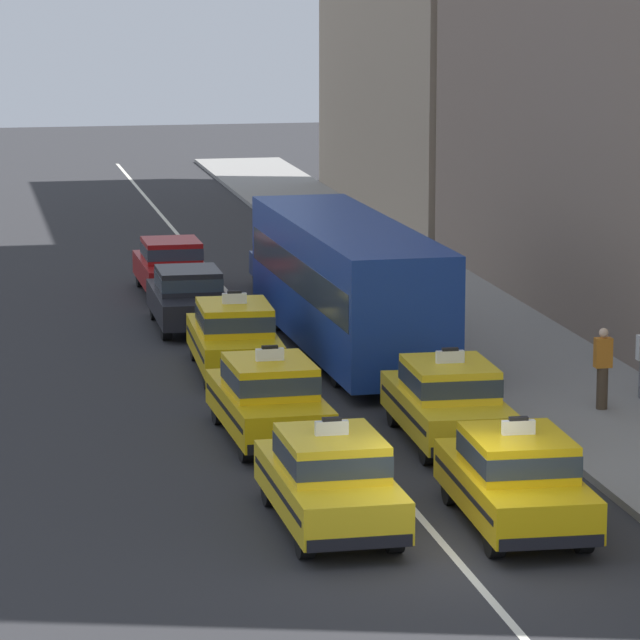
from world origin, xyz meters
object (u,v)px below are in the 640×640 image
sedan_left_fourth (188,296)px  bus_right_third (347,281)px  taxi_right_second (448,400)px  pedestrian_mid_block (603,368)px  taxi_left_third (234,336)px  taxi_left_nearest (330,479)px  sedan_right_fourth (292,266)px  sedan_left_fifth (171,265)px  taxi_right_nearest (516,478)px  taxi_left_second (269,398)px

sedan_left_fourth → bus_right_third: bearing=-50.3°
taxi_right_second → bus_right_third: (-0.20, 8.78, 0.94)m
pedestrian_mid_block → sedan_left_fourth: bearing=123.2°
taxi_right_second → taxi_left_third: bearing=113.7°
taxi_left_nearest → sedan_left_fourth: (-0.12, 18.02, -0.03)m
taxi_left_third → sedan_right_fourth: 10.42m
sedan_left_fifth → bus_right_third: (3.17, -9.20, 0.97)m
taxi_right_nearest → sedan_right_fourth: size_ratio=1.07×
taxi_left_second → taxi_right_second: size_ratio=1.00×
taxi_left_nearest → taxi_left_third: bearing=88.9°
taxi_right_second → sedan_right_fourth: size_ratio=1.07×
taxi_left_third → pedestrian_mid_block: (6.95, -5.61, 0.15)m
taxi_left_nearest → taxi_left_second: same height
taxi_right_second → taxi_left_nearest: bearing=-123.4°
taxi_left_second → taxi_left_third: 6.36m
taxi_right_nearest → taxi_right_second: 5.77m
taxi_left_third → bus_right_third: (2.98, 1.54, 0.94)m
taxi_left_third → pedestrian_mid_block: taxi_left_third is taller
bus_right_third → pedestrian_mid_block: 8.21m
taxi_left_third → sedan_right_fourth: taxi_left_third is taller
taxi_left_third → taxi_right_second: (3.18, -7.25, 0.00)m
sedan_left_fifth → pedestrian_mid_block: size_ratio=2.49×
taxi_left_nearest → taxi_right_second: (3.42, 5.20, 0.00)m
sedan_left_fourth → bus_right_third: bus_right_third is taller
taxi_left_second → taxi_left_nearest: bearing=-89.8°
sedan_left_fourth → sedan_right_fourth: bearing=51.2°
taxi_left_second → taxi_left_third: same height
taxi_left_third → sedan_right_fourth: bearing=72.4°
taxi_left_second → sedan_left_fifth: size_ratio=1.07×
sedan_left_fourth → taxi_left_nearest: bearing=-89.6°
taxi_left_nearest → sedan_left_fifth: (0.05, 23.18, -0.03)m
sedan_left_fourth → sedan_left_fifth: bearing=88.1°
taxi_left_third → sedan_left_fifth: taxi_left_third is taller
taxi_left_nearest → sedan_right_fourth: size_ratio=1.06×
taxi_left_nearest → pedestrian_mid_block: bearing=43.5°
taxi_left_second → sedan_left_fourth: taxi_left_second is taller
taxi_left_nearest → taxi_left_third: same height
taxi_left_second → taxi_right_second: 3.55m
sedan_right_fourth → sedan_left_fourth: bearing=-128.8°
sedan_left_fifth → pedestrian_mid_block: pedestrian_mid_block is taller
taxi_left_nearest → pedestrian_mid_block: (7.19, 6.84, 0.15)m
taxi_left_third → taxi_right_second: 7.92m
sedan_left_fifth → taxi_right_second: bearing=-79.4°
sedan_left_fourth → pedestrian_mid_block: pedestrian_mid_block is taller
taxi_left_third → sedan_left_fifth: size_ratio=1.07×
taxi_right_nearest → sedan_left_fourth: bearing=99.8°
taxi_right_nearest → sedan_right_fourth: 22.94m
taxi_right_second → sedan_left_fifth: bearing=100.6°
taxi_left_second → pedestrian_mid_block: bearing=5.9°
taxi_left_nearest → taxi_left_second: bearing=90.2°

